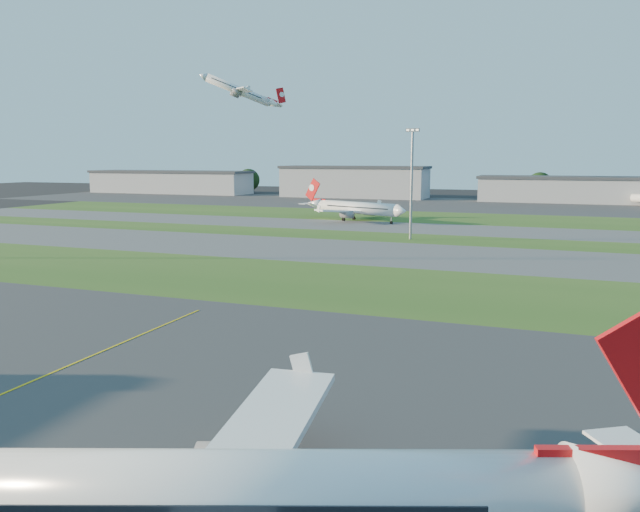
% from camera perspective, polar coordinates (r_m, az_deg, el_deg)
% --- Properties ---
extents(grass_strip_a, '(300.00, 34.00, 0.01)m').
position_cam_1_polar(grass_strip_a, '(101.49, -6.97, -1.93)').
color(grass_strip_a, '#2B531B').
rests_on(grass_strip_a, ground).
extents(taxiway_a, '(300.00, 32.00, 0.01)m').
position_cam_1_polar(taxiway_a, '(131.22, -0.32, 0.61)').
color(taxiway_a, '#515154').
rests_on(taxiway_a, ground).
extents(grass_strip_b, '(300.00, 18.00, 0.01)m').
position_cam_1_polar(grass_strip_b, '(154.63, 2.97, 1.87)').
color(grass_strip_b, '#2B531B').
rests_on(grass_strip_b, ground).
extents(taxiway_b, '(300.00, 26.00, 0.01)m').
position_cam_1_polar(taxiway_b, '(175.60, 5.14, 2.70)').
color(taxiway_b, '#515154').
rests_on(taxiway_b, ground).
extents(grass_strip_c, '(300.00, 40.00, 0.01)m').
position_cam_1_polar(grass_strip_c, '(207.45, 7.57, 3.61)').
color(grass_strip_c, '#2B531B').
rests_on(grass_strip_c, ground).
extents(apron_far, '(400.00, 80.00, 0.01)m').
position_cam_1_polar(apron_far, '(266.07, 10.50, 4.71)').
color(apron_far, '#333335').
rests_on(apron_far, ground).
extents(yellow_line, '(0.25, 60.00, 0.02)m').
position_cam_1_polar(yellow_line, '(58.14, -26.94, -11.20)').
color(yellow_line, gold).
rests_on(yellow_line, ground).
extents(airliner_parked, '(36.09, 30.53, 11.77)m').
position_cam_1_polar(airliner_parked, '(30.08, -7.72, -20.91)').
color(airliner_parked, white).
rests_on(airliner_parked, ground).
extents(airliner_taxiing, '(34.29, 29.06, 11.24)m').
position_cam_1_polar(airliner_taxiing, '(190.11, 3.36, 4.39)').
color(airliner_taxiing, white).
rests_on(airliner_taxiing, ground).
extents(airliner_departing, '(29.56, 25.63, 10.75)m').
position_cam_1_polar(airliner_departing, '(272.17, -7.41, 14.77)').
color(airliner_departing, white).
extents(light_mast_centre, '(3.20, 0.70, 25.80)m').
position_cam_1_polar(light_mast_centre, '(147.73, 8.38, 7.22)').
color(light_mast_centre, gray).
rests_on(light_mast_centre, ground).
extents(hangar_far_west, '(91.80, 23.00, 12.20)m').
position_cam_1_polar(hangar_far_west, '(351.47, -13.53, 6.61)').
color(hangar_far_west, gray).
rests_on(hangar_far_west, ground).
extents(hangar_west, '(71.40, 23.00, 15.20)m').
position_cam_1_polar(hangar_west, '(305.49, 3.15, 6.81)').
color(hangar_west, gray).
rests_on(hangar_west, ground).
extents(hangar_east, '(81.60, 23.00, 11.20)m').
position_cam_1_polar(hangar_east, '(291.78, 22.33, 5.66)').
color(hangar_east, gray).
rests_on(hangar_east, ground).
extents(tree_far_west, '(11.00, 11.00, 12.00)m').
position_cam_1_polar(tree_far_west, '(385.44, -17.42, 6.69)').
color(tree_far_west, black).
rests_on(tree_far_west, ground).
extents(tree_west, '(12.10, 12.10, 13.20)m').
position_cam_1_polar(tree_west, '(344.06, -6.55, 6.92)').
color(tree_west, black).
rests_on(tree_west, ground).
extents(tree_mid_west, '(9.90, 9.90, 10.80)m').
position_cam_1_polar(tree_mid_west, '(309.78, 8.21, 6.43)').
color(tree_mid_west, black).
rests_on(tree_mid_west, ground).
extents(tree_mid_east, '(11.55, 11.55, 12.60)m').
position_cam_1_polar(tree_mid_east, '(305.65, 19.45, 6.16)').
color(tree_mid_east, black).
rests_on(tree_mid_east, ground).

